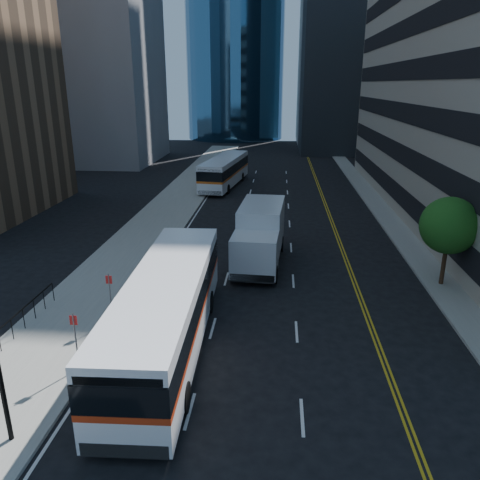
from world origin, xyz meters
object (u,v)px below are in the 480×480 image
at_px(box_truck, 260,235).
at_px(bus_rear, 225,171).
at_px(street_tree, 449,226).
at_px(bus_front, 167,310).

bearing_deg(box_truck, bus_rear, 105.53).
height_order(street_tree, box_truck, street_tree).
distance_m(bus_front, bus_rear, 34.64).
distance_m(bus_rear, box_truck, 24.41).
height_order(bus_front, box_truck, box_truck).
relative_size(bus_rear, box_truck, 1.62).
relative_size(street_tree, box_truck, 0.64).
xyz_separation_m(street_tree, bus_rear, (-15.60, 26.63, -1.87)).
height_order(street_tree, bus_rear, street_tree).
distance_m(street_tree, box_truck, 11.10).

